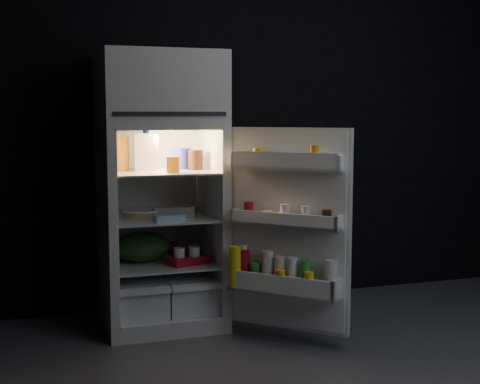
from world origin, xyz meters
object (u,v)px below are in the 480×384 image
object	(u,v)px
milk_jug	(146,152)
yogurt_tray	(188,260)
egg_carton	(174,212)
fridge_door	(287,233)
refrigerator	(159,181)

from	to	relation	value
milk_jug	yogurt_tray	world-z (taller)	milk_jug
egg_carton	yogurt_tray	xyz separation A→B (m)	(0.08, -0.05, -0.31)
fridge_door	yogurt_tray	bearing A→B (deg)	136.17
egg_carton	yogurt_tray	distance (m)	0.32
milk_jug	yogurt_tray	distance (m)	0.75
yogurt_tray	fridge_door	bearing A→B (deg)	-61.99
milk_jug	egg_carton	bearing A→B (deg)	-26.51
fridge_door	yogurt_tray	xyz separation A→B (m)	(-0.49, 0.47, -0.23)
refrigerator	egg_carton	distance (m)	0.24
fridge_door	yogurt_tray	world-z (taller)	fridge_door
refrigerator	egg_carton	world-z (taller)	refrigerator
fridge_door	refrigerator	bearing A→B (deg)	134.86
refrigerator	yogurt_tray	size ratio (longest dim) A/B	6.86
fridge_door	yogurt_tray	distance (m)	0.72
fridge_door	milk_jug	distance (m)	1.07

